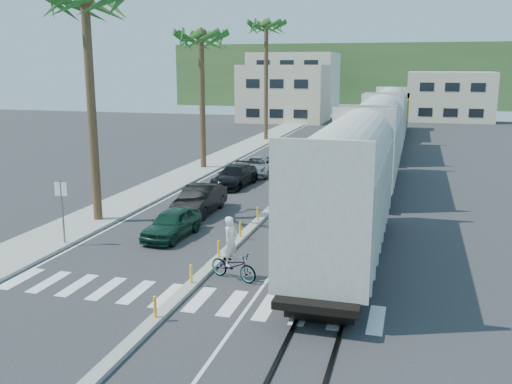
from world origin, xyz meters
TOP-DOWN VIEW (x-y plane):
  - ground at (0.00, 0.00)m, footprint 140.00×140.00m
  - sidewalk at (-8.50, 25.00)m, footprint 3.00×90.00m
  - rails at (5.00, 28.00)m, footprint 1.56×100.00m
  - median at (0.00, 19.96)m, footprint 0.45×60.00m
  - crosswalk at (0.00, -2.00)m, footprint 14.00×2.20m
  - lane_markings at (-2.15, 25.00)m, footprint 9.42×90.00m
  - freight_train at (5.00, 23.93)m, footprint 3.00×60.94m
  - palm_trees at (-8.10, 22.70)m, footprint 3.50×37.20m
  - street_sign at (-7.30, 2.00)m, footprint 0.60×0.08m
  - buildings at (-6.41, 71.66)m, footprint 38.00×27.00m
  - hillside at (0.00, 100.00)m, footprint 80.00×20.00m
  - car_lead at (-3.19, 4.50)m, footprint 2.07×4.18m
  - car_second at (-3.55, 8.99)m, footprint 1.65×4.68m
  - car_third at (-3.90, 16.34)m, footprint 2.76×5.17m
  - car_rear at (-3.57, 20.72)m, footprint 2.93×5.15m
  - cyclist at (1.22, 0.16)m, footprint 2.00×2.51m

SIDE VIEW (x-z plane):
  - ground at x=0.00m, z-range 0.00..0.00m
  - lane_markings at x=-2.15m, z-range 0.00..0.01m
  - crosswalk at x=0.00m, z-range 0.00..0.01m
  - rails at x=5.00m, z-range 0.00..0.06m
  - sidewalk at x=-8.50m, z-range 0.00..0.15m
  - median at x=0.00m, z-range -0.34..0.51m
  - car_rear at x=-3.57m, z-range 0.00..1.34m
  - car_lead at x=-3.19m, z-range 0.00..1.36m
  - car_third at x=-3.90m, z-range 0.00..1.41m
  - cyclist at x=1.22m, z-range -0.45..1.98m
  - car_second at x=-3.55m, z-range 0.00..1.54m
  - street_sign at x=-7.30m, z-range 0.47..3.47m
  - freight_train at x=5.00m, z-range -0.02..5.83m
  - buildings at x=-6.41m, z-range -0.64..9.36m
  - hillside at x=0.00m, z-range 0.00..12.00m
  - palm_trees at x=-8.10m, z-range 3.93..17.68m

